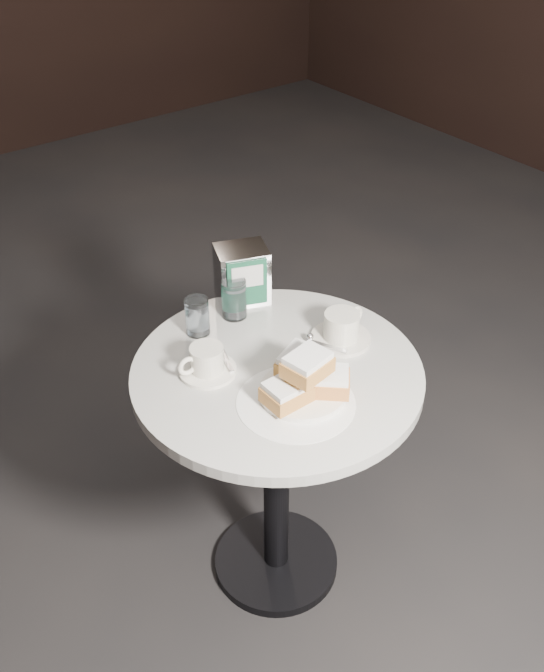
{
  "coord_description": "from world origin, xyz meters",
  "views": [
    {
      "loc": [
        -0.85,
        -1.1,
        1.86
      ],
      "look_at": [
        0.0,
        0.02,
        0.83
      ],
      "focal_mm": 40.0,
      "sensor_mm": 36.0,
      "label": 1
    }
  ],
  "objects_px": {
    "water_glass_left": "(197,317)",
    "napkin_dispenser": "(242,274)",
    "water_glass_right": "(234,299)",
    "coffee_cup_left": "(206,362)",
    "cafe_table": "(277,429)",
    "beignet_plate": "(304,380)",
    "coffee_cup_right": "(342,329)"
  },
  "relations": [
    {
      "from": "cafe_table",
      "to": "coffee_cup_left",
      "type": "relative_size",
      "value": 4.99
    },
    {
      "from": "coffee_cup_right",
      "to": "water_glass_left",
      "type": "relative_size",
      "value": 1.81
    },
    {
      "from": "water_glass_left",
      "to": "water_glass_right",
      "type": "relative_size",
      "value": 0.93
    },
    {
      "from": "coffee_cup_right",
      "to": "beignet_plate",
      "type": "bearing_deg",
      "value": -163.49
    },
    {
      "from": "beignet_plate",
      "to": "water_glass_left",
      "type": "xyz_separation_m",
      "value": [
        -0.06,
        0.35,
        -0.0
      ]
    },
    {
      "from": "cafe_table",
      "to": "water_glass_left",
      "type": "xyz_separation_m",
      "value": [
        -0.07,
        0.24,
        0.25
      ]
    },
    {
      "from": "beignet_plate",
      "to": "water_glass_left",
      "type": "relative_size",
      "value": 2.54
    },
    {
      "from": "coffee_cup_left",
      "to": "coffee_cup_right",
      "type": "xyz_separation_m",
      "value": [
        0.34,
        -0.09,
        0.0
      ]
    },
    {
      "from": "cafe_table",
      "to": "coffee_cup_right",
      "type": "xyz_separation_m",
      "value": [
        0.2,
        -0.0,
        0.23
      ]
    },
    {
      "from": "napkin_dispenser",
      "to": "water_glass_right",
      "type": "bearing_deg",
      "value": -119.76
    },
    {
      "from": "water_glass_left",
      "to": "water_glass_right",
      "type": "bearing_deg",
      "value": 2.77
    },
    {
      "from": "coffee_cup_left",
      "to": "napkin_dispenser",
      "type": "distance_m",
      "value": 0.33
    },
    {
      "from": "water_glass_right",
      "to": "water_glass_left",
      "type": "bearing_deg",
      "value": -177.23
    },
    {
      "from": "napkin_dispenser",
      "to": "coffee_cup_left",
      "type": "bearing_deg",
      "value": -119.4
    },
    {
      "from": "water_glass_right",
      "to": "napkin_dispenser",
      "type": "bearing_deg",
      "value": 39.03
    },
    {
      "from": "coffee_cup_right",
      "to": "coffee_cup_left",
      "type": "bearing_deg",
      "value": 152.96
    },
    {
      "from": "cafe_table",
      "to": "coffee_cup_left",
      "type": "height_order",
      "value": "coffee_cup_left"
    },
    {
      "from": "water_glass_right",
      "to": "napkin_dispenser",
      "type": "distance_m",
      "value": 0.09
    },
    {
      "from": "beignet_plate",
      "to": "coffee_cup_left",
      "type": "distance_m",
      "value": 0.24
    },
    {
      "from": "beignet_plate",
      "to": "water_glass_left",
      "type": "height_order",
      "value": "beignet_plate"
    },
    {
      "from": "beignet_plate",
      "to": "coffee_cup_right",
      "type": "bearing_deg",
      "value": 27.88
    },
    {
      "from": "coffee_cup_right",
      "to": "water_glass_right",
      "type": "distance_m",
      "value": 0.29
    },
    {
      "from": "coffee_cup_left",
      "to": "coffee_cup_right",
      "type": "height_order",
      "value": "coffee_cup_right"
    },
    {
      "from": "coffee_cup_left",
      "to": "napkin_dispenser",
      "type": "height_order",
      "value": "napkin_dispenser"
    },
    {
      "from": "cafe_table",
      "to": "coffee_cup_left",
      "type": "xyz_separation_m",
      "value": [
        -0.14,
        0.09,
        0.23
      ]
    },
    {
      "from": "water_glass_left",
      "to": "napkin_dispenser",
      "type": "relative_size",
      "value": 0.61
    },
    {
      "from": "coffee_cup_left",
      "to": "napkin_dispenser",
      "type": "bearing_deg",
      "value": 42.6
    },
    {
      "from": "coffee_cup_left",
      "to": "water_glass_right",
      "type": "relative_size",
      "value": 1.42
    },
    {
      "from": "napkin_dispenser",
      "to": "water_glass_left",
      "type": "bearing_deg",
      "value": -141.25
    },
    {
      "from": "coffee_cup_right",
      "to": "water_glass_left",
      "type": "xyz_separation_m",
      "value": [
        -0.27,
        0.24,
        0.01
      ]
    },
    {
      "from": "beignet_plate",
      "to": "coffee_cup_right",
      "type": "height_order",
      "value": "beignet_plate"
    },
    {
      "from": "beignet_plate",
      "to": "coffee_cup_left",
      "type": "height_order",
      "value": "beignet_plate"
    }
  ]
}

